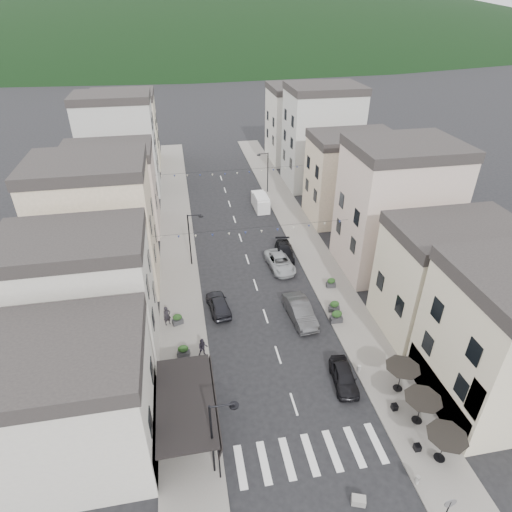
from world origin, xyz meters
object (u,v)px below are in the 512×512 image
Objects in this scene: parked_car_c at (280,262)px; delivery_van at (261,202)px; parked_car_b at (300,311)px; parked_car_d at (284,252)px; parked_car_e at (218,304)px; pedestrian_a at (167,316)px; pedestrian_b at (203,347)px; parked_car_a at (344,377)px.

parked_car_c is 1.17× the size of delivery_van.
parked_car_c is at bearing -94.81° from delivery_van.
parked_car_b is 1.08× the size of parked_car_d.
parked_car_e is (-7.08, 2.51, -0.11)m from parked_car_b.
parked_car_d is at bearing -142.64° from parked_car_e.
parked_car_c is 1.19× the size of parked_car_e.
pedestrian_a is 5.19m from pedestrian_b.
pedestrian_b is (-10.10, -13.67, 0.25)m from parked_car_d.
pedestrian_a is at bearing -136.35° from parked_car_d.
delivery_van reaches higher than parked_car_d.
parked_car_e reaches higher than parked_car_d.
parked_car_b is at bearing -88.33° from parked_car_d.
parked_car_c is 9.43m from parked_car_e.
parked_car_e is at bearing -127.76° from parked_car_d.
parked_car_b is at bearing -29.10° from pedestrian_a.
parked_car_c is at bearing 99.63° from parked_car_a.
pedestrian_b reaches higher than parked_car_d.
parked_car_e is at bearing -145.18° from parked_car_c.
pedestrian_a reaches higher than pedestrian_b.
parked_car_a is at bearing -86.41° from parked_car_b.
delivery_van reaches higher than pedestrian_a.
parked_car_e is 2.63× the size of pedestrian_b.
parked_car_d is 2.54× the size of pedestrian_a.
parked_car_a is 31.43m from delivery_van.
pedestrian_b is at bearing 64.57° from parked_car_e.
pedestrian_b is at bearing -118.60° from parked_car_d.
parked_car_b is 2.74× the size of pedestrian_a.
parked_car_a is at bearing -25.17° from pedestrian_b.
parked_car_b is 3.12× the size of pedestrian_b.
delivery_van is at bearing 98.46° from parked_car_d.
parked_car_d is 12.98m from delivery_van.
pedestrian_b is at bearing 160.84° from parked_car_a.
parked_car_c is 3.12× the size of pedestrian_b.
parked_car_d is at bearing 53.63° from pedestrian_b.
pedestrian_a is (-11.89, -7.27, 0.34)m from parked_car_c.
parked_car_e is at bearing 134.56° from parked_car_a.
parked_car_e is 22.53m from delivery_van.
parked_car_a is 11.20m from pedestrian_b.
parked_car_b reaches higher than parked_car_d.
parked_car_c is 14.80m from pedestrian_b.
pedestrian_a reaches higher than parked_car_d.
parked_car_b is 11.80m from pedestrian_a.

